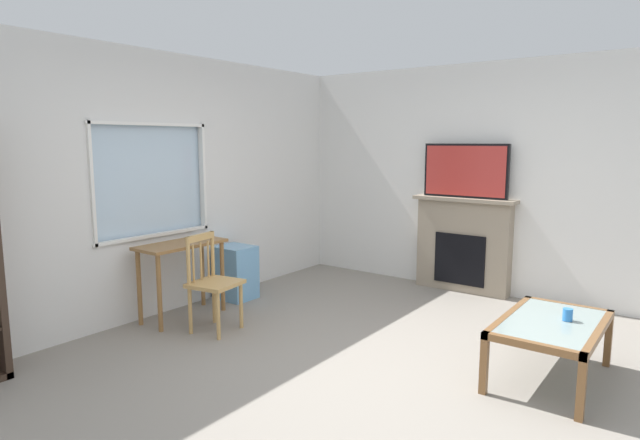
{
  "coord_description": "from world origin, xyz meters",
  "views": [
    {
      "loc": [
        -3.25,
        -1.99,
        1.75
      ],
      "look_at": [
        0.13,
        0.52,
        1.12
      ],
      "focal_mm": 29.72,
      "sensor_mm": 36.0,
      "label": 1
    }
  ],
  "objects_px": {
    "desk_under_window": "(182,257)",
    "sippy_cup": "(568,315)",
    "plastic_drawer_unit": "(236,272)",
    "wooden_chair": "(212,282)",
    "tv": "(465,171)",
    "coffee_table": "(551,329)",
    "fireplace": "(463,244)"
  },
  "relations": [
    {
      "from": "sippy_cup",
      "to": "desk_under_window",
      "type": "bearing_deg",
      "value": 103.03
    },
    {
      "from": "plastic_drawer_unit",
      "to": "wooden_chair",
      "type": "bearing_deg",
      "value": -146.28
    },
    {
      "from": "tv",
      "to": "coffee_table",
      "type": "distance_m",
      "value": 2.55
    },
    {
      "from": "wooden_chair",
      "to": "sippy_cup",
      "type": "relative_size",
      "value": 10.0
    },
    {
      "from": "wooden_chair",
      "to": "coffee_table",
      "type": "height_order",
      "value": "wooden_chair"
    },
    {
      "from": "wooden_chair",
      "to": "coffee_table",
      "type": "bearing_deg",
      "value": -74.27
    },
    {
      "from": "wooden_chair",
      "to": "sippy_cup",
      "type": "bearing_deg",
      "value": -73.4
    },
    {
      "from": "wooden_chair",
      "to": "tv",
      "type": "distance_m",
      "value": 3.1
    },
    {
      "from": "plastic_drawer_unit",
      "to": "sippy_cup",
      "type": "height_order",
      "value": "plastic_drawer_unit"
    },
    {
      "from": "wooden_chair",
      "to": "coffee_table",
      "type": "xyz_separation_m",
      "value": [
        0.78,
        -2.77,
        -0.08
      ]
    },
    {
      "from": "desk_under_window",
      "to": "fireplace",
      "type": "xyz_separation_m",
      "value": [
        2.58,
        -1.86,
        -0.06
      ]
    },
    {
      "from": "desk_under_window",
      "to": "sippy_cup",
      "type": "xyz_separation_m",
      "value": [
        0.78,
        -3.37,
        -0.12
      ]
    },
    {
      "from": "wooden_chair",
      "to": "tv",
      "type": "xyz_separation_m",
      "value": [
        2.63,
        -1.35,
        0.95
      ]
    },
    {
      "from": "desk_under_window",
      "to": "wooden_chair",
      "type": "height_order",
      "value": "wooden_chair"
    },
    {
      "from": "coffee_table",
      "to": "fireplace",
      "type": "bearing_deg",
      "value": 37.26
    },
    {
      "from": "desk_under_window",
      "to": "tv",
      "type": "height_order",
      "value": "tv"
    },
    {
      "from": "wooden_chair",
      "to": "sippy_cup",
      "type": "height_order",
      "value": "wooden_chair"
    },
    {
      "from": "fireplace",
      "to": "sippy_cup",
      "type": "distance_m",
      "value": 2.35
    },
    {
      "from": "tv",
      "to": "wooden_chair",
      "type": "bearing_deg",
      "value": 152.83
    },
    {
      "from": "desk_under_window",
      "to": "tv",
      "type": "xyz_separation_m",
      "value": [
        2.56,
        -1.86,
        0.8
      ]
    },
    {
      "from": "wooden_chair",
      "to": "fireplace",
      "type": "bearing_deg",
      "value": -27.01
    },
    {
      "from": "fireplace",
      "to": "tv",
      "type": "bearing_deg",
      "value": 180.0
    },
    {
      "from": "wooden_chair",
      "to": "tv",
      "type": "bearing_deg",
      "value": -27.17
    },
    {
      "from": "coffee_table",
      "to": "sippy_cup",
      "type": "relative_size",
      "value": 12.02
    },
    {
      "from": "wooden_chair",
      "to": "plastic_drawer_unit",
      "type": "bearing_deg",
      "value": 33.72
    },
    {
      "from": "wooden_chair",
      "to": "tv",
      "type": "height_order",
      "value": "tv"
    },
    {
      "from": "wooden_chair",
      "to": "fireplace",
      "type": "distance_m",
      "value": 2.97
    },
    {
      "from": "coffee_table",
      "to": "sippy_cup",
      "type": "bearing_deg",
      "value": -51.08
    },
    {
      "from": "tv",
      "to": "sippy_cup",
      "type": "relative_size",
      "value": 10.93
    },
    {
      "from": "coffee_table",
      "to": "sippy_cup",
      "type": "distance_m",
      "value": 0.16
    },
    {
      "from": "fireplace",
      "to": "tv",
      "type": "xyz_separation_m",
      "value": [
        -0.02,
        0.0,
        0.86
      ]
    },
    {
      "from": "tv",
      "to": "coffee_table",
      "type": "xyz_separation_m",
      "value": [
        -1.85,
        -1.42,
        -1.02
      ]
    }
  ]
}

